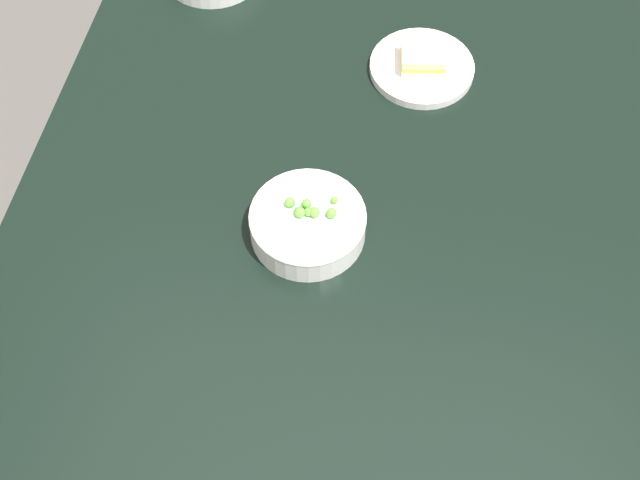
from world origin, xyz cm
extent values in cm
cube|color=black|center=(0.00, 0.00, 2.00)|extent=(156.70, 94.19, 4.00)
cylinder|color=white|center=(37.29, -10.61, 4.73)|extent=(17.32, 17.32, 1.45)
torus|color=#B7B7BC|center=(37.29, -10.61, 5.45)|extent=(15.75, 15.75, 0.50)
cube|color=beige|center=(37.29, -10.61, 6.05)|extent=(7.09, 7.99, 1.20)
cube|color=#E5B24C|center=(37.29, -10.61, 7.05)|extent=(7.09, 7.99, 0.80)
cube|color=beige|center=(37.29, -10.61, 8.05)|extent=(7.09, 7.99, 1.20)
cylinder|color=white|center=(2.16, 2.17, 6.19)|extent=(16.77, 16.77, 4.37)
torus|color=white|center=(2.16, 2.17, 8.37)|extent=(16.89, 16.89, 0.80)
sphere|color=#599E38|center=(2.09, 3.27, 9.15)|extent=(1.57, 1.57, 1.57)
sphere|color=#599E38|center=(3.75, 2.59, 9.11)|extent=(1.47, 1.47, 1.47)
sphere|color=#599E38|center=(2.07, 3.25, 9.13)|extent=(1.51, 1.51, 1.51)
sphere|color=#599E38|center=(2.47, 1.21, 9.15)|extent=(1.56, 1.56, 1.56)
sphere|color=#599E38|center=(2.47, 2.08, 9.03)|extent=(1.32, 1.32, 1.32)
sphere|color=#599E38|center=(5.20, -1.18, 8.95)|extent=(1.15, 1.15, 1.15)
sphere|color=#599E38|center=(2.45, 3.54, 8.96)|extent=(1.19, 1.19, 1.19)
sphere|color=#599E38|center=(2.74, -1.18, 9.15)|extent=(1.56, 1.56, 1.56)
sphere|color=#599E38|center=(3.56, 4.97, 9.15)|extent=(1.56, 1.56, 1.56)
camera|label=1|loc=(-66.11, -11.62, 109.77)|focal=48.62mm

